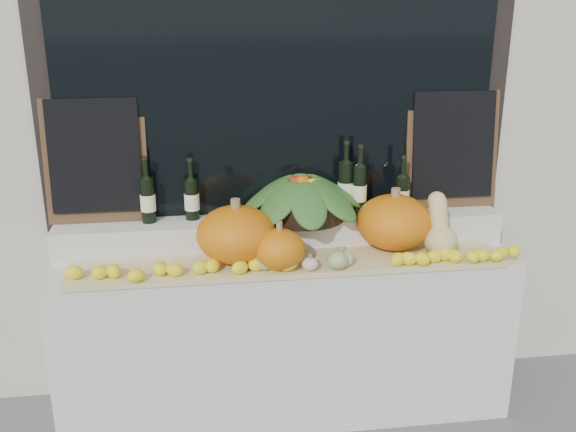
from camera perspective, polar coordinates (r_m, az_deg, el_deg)
The scene contains 17 objects.
display_sill at distance 3.43m, azimuth -0.17°, elevation -10.40°, with size 2.30×0.55×0.88m, color silver.
rear_tier at distance 3.35m, azimuth -0.52°, elevation -1.35°, with size 2.30×0.25×0.16m, color silver.
straw_bedding at distance 3.12m, azimuth 0.12°, elevation -4.25°, with size 2.10×0.32×0.03m, color tan.
pumpkin_left at distance 3.08m, azimuth -4.62°, elevation -1.63°, with size 0.38×0.38×0.27m, color orange.
pumpkin_right at distance 3.28m, azimuth 9.41°, elevation -0.53°, with size 0.38×0.38×0.27m, color orange.
pumpkin_center at distance 3.00m, azimuth -0.77°, elevation -2.97°, with size 0.24×0.24×0.19m, color orange.
butternut_squash at distance 3.26m, azimuth 13.34°, elevation -1.27°, with size 0.17×0.22×0.30m.
decorative_gourds at distance 3.00m, azimuth 1.15°, elevation -3.83°, with size 0.47×0.14×0.16m.
lemon_heap at distance 3.00m, azimuth 0.42°, elevation -4.30°, with size 2.20×0.16×0.06m, color #FCF219, non-canonical shape.
produce_bowl at distance 3.29m, azimuth 1.31°, elevation 1.74°, with size 0.68×0.68×0.23m.
wine_bottle_far_left at distance 3.28m, azimuth -12.35°, elevation 1.43°, with size 0.08×0.08×0.34m.
wine_bottle_near_left at distance 3.29m, azimuth -8.55°, elevation 1.53°, with size 0.08×0.08×0.32m.
wine_bottle_tall at distance 3.35m, azimuth 5.14°, elevation 2.56°, with size 0.08×0.08×0.39m.
wine_bottle_near_right at distance 3.33m, azimuth 6.36°, elevation 2.34°, with size 0.08×0.08×0.37m.
wine_bottle_far_right at distance 3.38m, azimuth 10.10°, elevation 1.88°, with size 0.08×0.08×0.31m.
chalkboard_left at distance 3.31m, azimuth -16.77°, elevation 4.89°, with size 0.50×0.10×0.62m.
chalkboard_right at distance 3.52m, azimuth 14.43°, elevation 5.92°, with size 0.50×0.10×0.62m.
Camera 1 is at (-0.40, -1.44, 2.12)m, focal length 40.00 mm.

